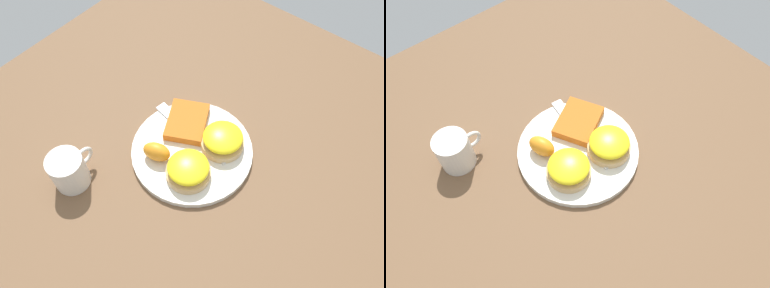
# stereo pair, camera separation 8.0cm
# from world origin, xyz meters

# --- Properties ---
(ground_plane) EXTENTS (1.10, 1.10, 0.00)m
(ground_plane) POSITION_xyz_m (0.00, 0.00, 0.00)
(ground_plane) COLOR brown
(plate) EXTENTS (0.26, 0.26, 0.01)m
(plate) POSITION_xyz_m (0.00, 0.00, 0.01)
(plate) COLOR silver
(plate) RESTS_ON ground_plane
(sandwich_benedict_left) EXTENTS (0.09, 0.09, 0.05)m
(sandwich_benedict_left) POSITION_xyz_m (-0.05, -0.03, 0.04)
(sandwich_benedict_left) COLOR tan
(sandwich_benedict_left) RESTS_ON plate
(sandwich_benedict_right) EXTENTS (0.09, 0.09, 0.05)m
(sandwich_benedict_right) POSITION_xyz_m (0.05, -0.04, 0.04)
(sandwich_benedict_right) COLOR tan
(sandwich_benedict_right) RESTS_ON plate
(hashbrown_patty) EXTENTS (0.13, 0.12, 0.02)m
(hashbrown_patty) POSITION_xyz_m (0.04, 0.05, 0.02)
(hashbrown_patty) COLOR #BC611D
(hashbrown_patty) RESTS_ON plate
(orange_wedge) EXTENTS (0.05, 0.07, 0.04)m
(orange_wedge) POSITION_xyz_m (-0.06, 0.04, 0.04)
(orange_wedge) COLOR orange
(orange_wedge) RESTS_ON plate
(fork) EXTENTS (0.05, 0.21, 0.00)m
(fork) POSITION_xyz_m (0.03, 0.04, 0.02)
(fork) COLOR silver
(fork) RESTS_ON plate
(cup) EXTENTS (0.10, 0.07, 0.08)m
(cup) POSITION_xyz_m (-0.21, 0.15, 0.04)
(cup) COLOR silver
(cup) RESTS_ON ground_plane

